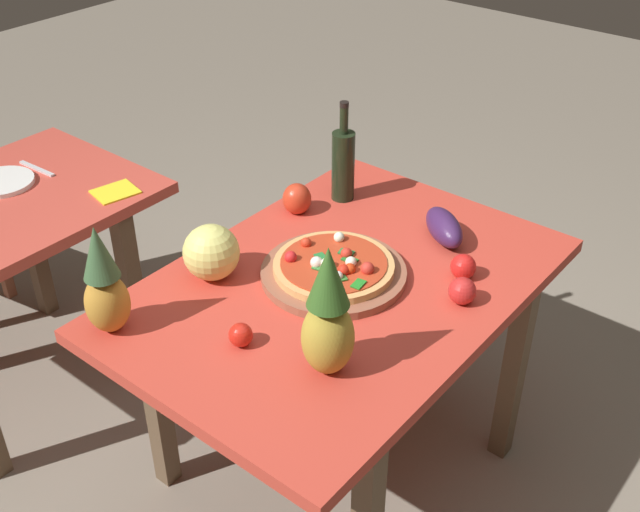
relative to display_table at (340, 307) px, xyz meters
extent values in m
plane|color=gray|center=(0.00, 0.00, -0.66)|extent=(10.00, 10.00, 0.00)
cube|color=brown|center=(0.40, -0.40, -0.31)|extent=(0.06, 0.06, 0.71)
cube|color=brown|center=(-0.40, 0.40, -0.31)|extent=(0.06, 0.06, 0.71)
cube|color=brown|center=(0.40, 0.40, -0.31)|extent=(0.06, 0.06, 0.71)
cube|color=#C43C2D|center=(0.00, 0.00, 0.07)|extent=(1.28, 0.89, 0.04)
cube|color=brown|center=(-0.11, 0.85, -0.31)|extent=(0.06, 0.06, 0.71)
cube|color=brown|center=(-0.11, 1.48, -0.31)|extent=(0.06, 0.06, 0.71)
cube|color=#92553E|center=(-0.15, 1.69, -0.46)|extent=(0.04, 0.04, 0.41)
cylinder|color=#92553E|center=(0.01, 0.03, 0.10)|extent=(0.42, 0.42, 0.02)
cylinder|color=tan|center=(0.01, 0.03, 0.12)|extent=(0.35, 0.35, 0.02)
cylinder|color=#BB3A1E|center=(0.01, 0.03, 0.14)|extent=(0.30, 0.30, 0.00)
sphere|color=red|center=(0.03, 0.15, 0.15)|extent=(0.03, 0.03, 0.03)
sphere|color=red|center=(0.03, -0.07, 0.15)|extent=(0.04, 0.04, 0.04)
sphere|color=red|center=(0.00, -0.03, 0.15)|extent=(0.03, 0.03, 0.03)
sphere|color=red|center=(-0.02, -0.02, 0.15)|extent=(0.03, 0.03, 0.03)
sphere|color=red|center=(0.05, 0.02, 0.15)|extent=(0.03, 0.03, 0.03)
sphere|color=red|center=(-0.06, 0.13, 0.15)|extent=(0.04, 0.04, 0.04)
cube|color=#238525|center=(-0.04, -0.09, 0.14)|extent=(0.05, 0.03, 0.00)
cube|color=#33762D|center=(-0.04, -0.03, 0.14)|extent=(0.05, 0.05, 0.00)
cube|color=#388339|center=(-0.04, 0.05, 0.14)|extent=(0.05, 0.04, 0.00)
cube|color=#247535|center=(0.07, 0.03, 0.14)|extent=(0.04, 0.05, 0.00)
cube|color=#236E27|center=(0.04, 0.00, 0.14)|extent=(0.03, 0.05, 0.00)
cube|color=#287A36|center=(0.00, 0.07, 0.14)|extent=(0.04, 0.05, 0.00)
sphere|color=white|center=(0.11, 0.09, 0.15)|extent=(0.03, 0.03, 0.03)
sphere|color=white|center=(0.03, -0.02, 0.15)|extent=(0.03, 0.03, 0.03)
sphere|color=white|center=(-0.02, 0.03, 0.15)|extent=(0.04, 0.04, 0.04)
sphere|color=white|center=(-0.05, -0.03, 0.15)|extent=(0.03, 0.03, 0.03)
sphere|color=white|center=(-0.04, 0.06, 0.15)|extent=(0.04, 0.04, 0.04)
cylinder|color=black|center=(0.39, 0.29, 0.21)|extent=(0.08, 0.08, 0.23)
cylinder|color=black|center=(0.39, 0.29, 0.37)|extent=(0.03, 0.03, 0.09)
cylinder|color=black|center=(0.39, 0.29, 0.42)|extent=(0.03, 0.03, 0.02)
ellipsoid|color=#B19633|center=(-0.31, -0.20, 0.19)|extent=(0.13, 0.13, 0.20)
cone|color=#335E21|center=(-0.31, -0.20, 0.37)|extent=(0.10, 0.10, 0.16)
ellipsoid|color=#C2852E|center=(-0.54, 0.34, 0.17)|extent=(0.12, 0.12, 0.17)
cone|color=#3C6038|center=(-0.54, 0.34, 0.33)|extent=(0.09, 0.09, 0.15)
sphere|color=#E4E175|center=(-0.21, 0.30, 0.17)|extent=(0.16, 0.16, 0.16)
ellipsoid|color=red|center=(0.22, 0.35, 0.14)|extent=(0.09, 0.09, 0.10)
ellipsoid|color=#3C204D|center=(0.37, -0.11, 0.13)|extent=(0.19, 0.21, 0.09)
sphere|color=red|center=(-0.38, 0.03, 0.12)|extent=(0.06, 0.06, 0.06)
sphere|color=red|center=(0.24, -0.26, 0.13)|extent=(0.07, 0.07, 0.07)
sphere|color=red|center=(0.13, -0.31, 0.13)|extent=(0.08, 0.08, 0.08)
cylinder|color=white|center=(-0.28, 1.26, 0.10)|extent=(0.22, 0.22, 0.02)
cube|color=silver|center=(-0.14, 1.26, 0.09)|extent=(0.02, 0.18, 0.01)
cube|color=yellow|center=(-0.07, 0.91, 0.09)|extent=(0.16, 0.15, 0.01)
camera|label=1|loc=(-1.43, -1.09, 1.38)|focal=43.81mm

